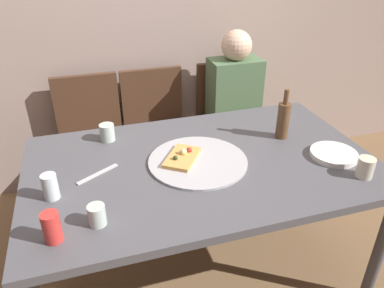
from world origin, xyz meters
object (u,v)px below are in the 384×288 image
Objects in this scene: pizza_slice_last at (182,157)px; tumbler_near at (107,132)px; tumbler_far at (50,187)px; chair_right at (229,116)px; guest_in_sweater at (238,108)px; plate_stack at (334,154)px; chair_left at (92,134)px; pizza_tray at (198,161)px; wine_bottle at (283,119)px; soda_can at (52,227)px; short_glass at (97,215)px; table_knife at (98,174)px; dining_table at (202,173)px; wine_glass at (365,168)px; chair_middle at (157,126)px.

tumbler_near reaches higher than pizza_slice_last.
tumbler_far reaches higher than tumbler_near.
chair_right is 0.77× the size of guest_in_sweater.
chair_left is at bearing 137.08° from plate_stack.
tumbler_far is (-0.67, -0.08, 0.05)m from pizza_tray.
wine_bottle is 0.87m from chair_right.
pizza_tray is 0.08m from pizza_slice_last.
pizza_tray is 0.54m from tumbler_near.
plate_stack is at bearing -12.47° from pizza_tray.
wine_bottle is 2.27× the size of soda_can.
short_glass is 0.39× the size of table_knife.
dining_table is 0.67m from plate_stack.
chair_middle reaches higher than wine_glass.
wine_bottle reaches higher than wine_glass.
guest_in_sweater is at bearing 23.08° from tumbler_near.
soda_can is 1.65m from guest_in_sweater.
short_glass is (0.17, -0.22, -0.01)m from tumbler_far.
guest_in_sweater is (0.94, 0.40, -0.15)m from tumbler_near.
guest_in_sweater reaches higher than chair_middle.
wine_bottle is 0.31× the size of chair_middle.
wine_bottle is 2.42× the size of tumbler_far.
chair_left is (-1.14, 1.06, -0.25)m from plate_stack.
chair_left is 1.04m from guest_in_sweater.
pizza_slice_last is at bearing -30.46° from table_knife.
pizza_slice_last is 0.28× the size of chair_left.
table_knife is 0.91m from chair_left.
short_glass is at bearing 68.31° from chair_middle.
pizza_tray is at bearing 59.10° from chair_right.
table_knife is 1.26m from guest_in_sweater.
wine_glass is at bearing -82.17° from plate_stack.
dining_table is at bearing -34.50° from table_knife.
table_knife is (-1.17, 0.37, -0.05)m from wine_glass.
pizza_slice_last is 1.00m from chair_left.
plate_stack is 0.26× the size of chair_middle.
wine_bottle is (0.50, 0.11, 0.17)m from dining_table.
tumbler_far is (-0.61, -0.12, 0.03)m from pizza_slice_last.
dining_table is at bearing 30.58° from short_glass.
chair_middle is (0.46, 0.00, 0.00)m from chair_left.
short_glass is 0.70× the size of soda_can.
wine_bottle reaches higher than pizza_slice_last.
wine_bottle reaches higher than chair_left.
soda_can reaches higher than dining_table.
short_glass is 0.09× the size of chair_right.
wine_bottle is at bearing 87.36° from guest_in_sweater.
wine_bottle reaches higher than table_knife.
chair_right reaches higher than pizza_slice_last.
chair_middle is at bearing 62.96° from soda_can.
tumbler_far is 0.24m from table_knife.
chair_middle is at bearing 91.12° from pizza_tray.
plate_stack reaches higher than pizza_tray.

